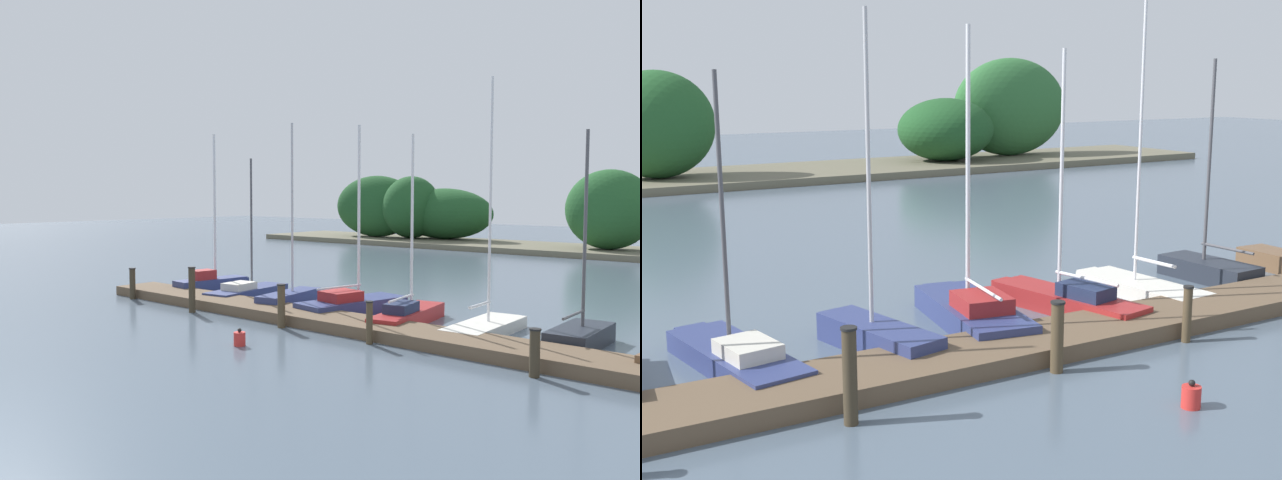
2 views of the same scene
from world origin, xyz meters
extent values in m
cube|color=brown|center=(0.00, 13.03, 0.17)|extent=(22.77, 1.80, 0.35)
ellipsoid|color=#235628|center=(-2.27, 43.34, 3.07)|extent=(5.70, 4.23, 5.34)
ellipsoid|color=#1E4C23|center=(-18.38, 43.95, 2.98)|extent=(4.49, 5.48, 5.17)
ellipsoid|color=#1E4C23|center=(-15.92, 45.03, 2.47)|extent=(8.64, 4.42, 4.15)
ellipsoid|color=#1E4C23|center=(-21.78, 43.57, 3.03)|extent=(8.31, 3.32, 5.26)
cube|color=navy|center=(-8.92, 15.06, 0.30)|extent=(1.25, 3.17, 0.59)
cube|color=navy|center=(-8.78, 16.44, 0.27)|extent=(0.59, 0.82, 0.50)
cube|color=maroon|center=(-8.97, 14.67, 0.79)|extent=(0.79, 1.00, 0.39)
cylinder|color=silver|center=(-8.90, 15.29, 3.58)|extent=(0.10, 0.10, 5.97)
cube|color=navy|center=(-6.61, 15.01, 0.21)|extent=(1.76, 4.04, 0.42)
cube|color=navy|center=(-6.89, 16.74, 0.19)|extent=(0.79, 1.06, 0.36)
cube|color=beige|center=(-6.54, 14.52, 0.56)|extent=(1.05, 1.29, 0.27)
cylinder|color=#4C4C51|center=(-6.66, 15.29, 2.96)|extent=(0.08, 0.08, 5.08)
cube|color=navy|center=(-3.90, 14.59, 0.29)|extent=(1.51, 3.20, 0.58)
cube|color=navy|center=(-4.18, 15.95, 0.26)|extent=(0.64, 0.85, 0.49)
cylinder|color=#B7B7BC|center=(-3.95, 14.82, 3.62)|extent=(0.08, 0.08, 6.08)
cube|color=navy|center=(-1.39, 15.11, 0.26)|extent=(2.05, 4.20, 0.51)
cube|color=navy|center=(-1.08, 16.90, 0.23)|extent=(0.92, 1.12, 0.44)
cube|color=maroon|center=(-1.48, 14.62, 0.68)|extent=(1.22, 1.37, 0.33)
cylinder|color=silver|center=(-1.34, 15.41, 3.48)|extent=(0.10, 0.10, 5.94)
cylinder|color=silver|center=(-1.49, 14.56, 0.99)|extent=(0.40, 1.90, 0.07)
cube|color=maroon|center=(1.06, 14.87, 0.23)|extent=(1.73, 4.09, 0.47)
cube|color=maroon|center=(0.72, 16.62, 0.21)|extent=(0.72, 1.08, 0.40)
cube|color=#1E2847|center=(1.15, 14.38, 0.62)|extent=(0.96, 1.31, 0.31)
cylinder|color=silver|center=(1.00, 15.16, 3.23)|extent=(0.09, 0.09, 5.53)
cylinder|color=silver|center=(1.15, 14.37, 0.91)|extent=(0.42, 1.76, 0.08)
cube|color=silver|center=(3.59, 15.12, 0.18)|extent=(1.43, 3.63, 0.36)
cube|color=silver|center=(3.49, 16.72, 0.16)|extent=(0.72, 0.93, 0.31)
cylinder|color=silver|center=(3.57, 15.39, 3.93)|extent=(0.08, 0.08, 7.15)
cylinder|color=silver|center=(3.61, 14.78, 0.93)|extent=(0.17, 1.35, 0.08)
cube|color=#232833|center=(6.26, 15.40, 0.27)|extent=(1.24, 2.73, 0.54)
cube|color=#232833|center=(6.21, 16.61, 0.24)|extent=(0.64, 0.70, 0.46)
cylinder|color=#4C4C51|center=(6.26, 15.60, 3.19)|extent=(0.09, 0.09, 5.30)
cylinder|color=#4C4C51|center=(6.29, 14.87, 0.96)|extent=(0.15, 1.65, 0.07)
cylinder|color=#3D3323|center=(-9.90, 11.95, 0.59)|extent=(0.23, 0.23, 1.18)
cylinder|color=black|center=(-9.90, 11.95, 1.20)|extent=(0.26, 0.26, 0.04)
cylinder|color=#3D3323|center=(-5.78, 11.69, 0.78)|extent=(0.23, 0.23, 1.55)
cylinder|color=black|center=(-5.78, 11.69, 1.57)|extent=(0.27, 0.27, 0.04)
cylinder|color=#4C3D28|center=(-1.58, 11.88, 0.66)|extent=(0.24, 0.24, 1.32)
cylinder|color=black|center=(-1.58, 11.88, 1.34)|extent=(0.27, 0.27, 0.04)
cylinder|color=#4C3D28|center=(1.80, 11.93, 0.58)|extent=(0.18, 0.18, 1.15)
cylinder|color=black|center=(1.80, 11.93, 1.17)|extent=(0.21, 0.21, 0.04)
cylinder|color=#3D3323|center=(6.60, 11.77, 0.53)|extent=(0.23, 0.23, 1.07)
cylinder|color=black|center=(6.60, 11.77, 1.09)|extent=(0.27, 0.27, 0.04)
cylinder|color=red|center=(-0.70, 9.40, 0.19)|extent=(0.32, 0.32, 0.37)
sphere|color=black|center=(-0.70, 9.40, 0.43)|extent=(0.11, 0.11, 0.11)
camera|label=1|loc=(12.79, -2.42, 4.13)|focal=37.31mm
camera|label=2|loc=(-10.57, 0.36, 5.36)|focal=46.36mm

